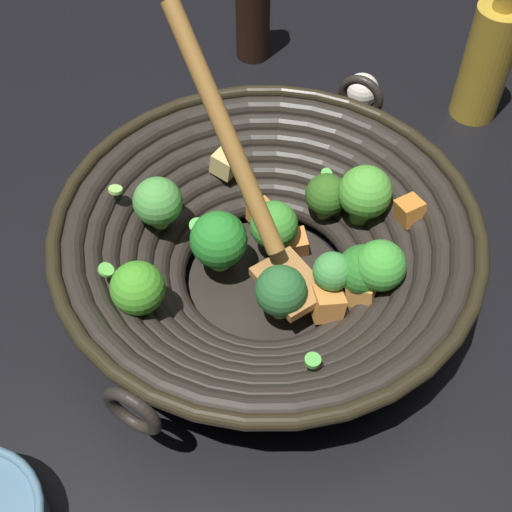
# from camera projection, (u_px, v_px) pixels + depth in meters

# --- Properties ---
(ground_plane) EXTENTS (4.00, 4.00, 0.00)m
(ground_plane) POSITION_uv_depth(u_px,v_px,m) (266.00, 285.00, 0.74)
(ground_plane) COLOR black
(wok) EXTENTS (0.42, 0.45, 0.26)m
(wok) POSITION_uv_depth(u_px,v_px,m) (267.00, 246.00, 0.69)
(wok) COLOR black
(wok) RESTS_ON ground
(soy_sauce_bottle) EXTENTS (0.05, 0.05, 0.20)m
(soy_sauce_bottle) POSITION_uv_depth(u_px,v_px,m) (253.00, 1.00, 0.92)
(soy_sauce_bottle) COLOR black
(soy_sauce_bottle) RESTS_ON ground
(cooking_oil_bottle) EXTENTS (0.06, 0.06, 0.20)m
(cooking_oil_bottle) POSITION_uv_depth(u_px,v_px,m) (488.00, 58.00, 0.85)
(cooking_oil_bottle) COLOR gold
(cooking_oil_bottle) RESTS_ON ground
(garlic_bulb) EXTENTS (0.04, 0.04, 0.04)m
(garlic_bulb) POSITION_uv_depth(u_px,v_px,m) (362.00, 90.00, 0.90)
(garlic_bulb) COLOR silver
(garlic_bulb) RESTS_ON ground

